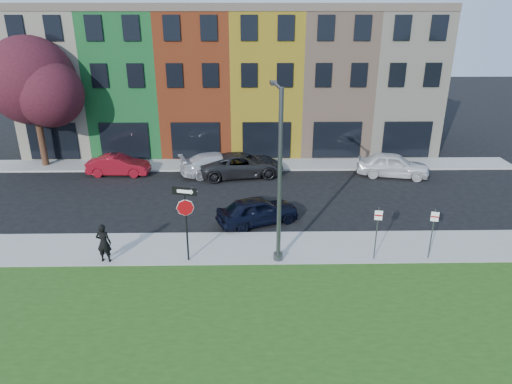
{
  "coord_description": "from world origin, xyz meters",
  "views": [
    {
      "loc": [
        -1.31,
        -15.18,
        10.07
      ],
      "look_at": [
        -0.96,
        4.0,
        2.4
      ],
      "focal_mm": 32.0,
      "sensor_mm": 36.0,
      "label": 1
    }
  ],
  "objects_px": {
    "man": "(104,243)",
    "sedan_near": "(258,211)",
    "street_lamp": "(279,177)",
    "stop_sign": "(185,210)"
  },
  "relations": [
    {
      "from": "man",
      "to": "street_lamp",
      "type": "bearing_deg",
      "value": -172.99
    },
    {
      "from": "sedan_near",
      "to": "stop_sign",
      "type": "bearing_deg",
      "value": 118.1
    },
    {
      "from": "sedan_near",
      "to": "street_lamp",
      "type": "height_order",
      "value": "street_lamp"
    },
    {
      "from": "stop_sign",
      "to": "man",
      "type": "distance_m",
      "value": 3.81
    },
    {
      "from": "man",
      "to": "sedan_near",
      "type": "distance_m",
      "value": 7.6
    },
    {
      "from": "stop_sign",
      "to": "man",
      "type": "height_order",
      "value": "stop_sign"
    },
    {
      "from": "street_lamp",
      "to": "man",
      "type": "bearing_deg",
      "value": 176.52
    },
    {
      "from": "stop_sign",
      "to": "street_lamp",
      "type": "relative_size",
      "value": 0.46
    },
    {
      "from": "sedan_near",
      "to": "street_lamp",
      "type": "relative_size",
      "value": 0.61
    },
    {
      "from": "stop_sign",
      "to": "man",
      "type": "relative_size",
      "value": 1.93
    }
  ]
}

